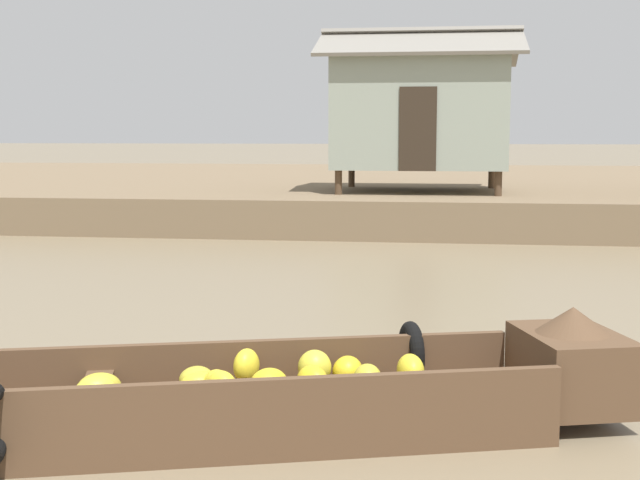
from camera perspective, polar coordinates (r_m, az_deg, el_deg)
name	(u,v)px	position (r m, az deg, el deg)	size (l,w,h in m)	color
ground_plane	(340,295)	(11.88, 1.33, -3.60)	(300.00, 300.00, 0.00)	#7A6B51
riverbank_strip	(400,190)	(27.50, 5.20, 3.27)	(160.00, 20.00, 0.81)	#756047
banana_boat	(233,394)	(6.47, -5.63, -9.91)	(5.92, 2.68, 0.87)	brown
stilt_house_left	(420,109)	(20.72, 6.51, 8.42)	(4.57, 3.67, 3.74)	#4C3826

